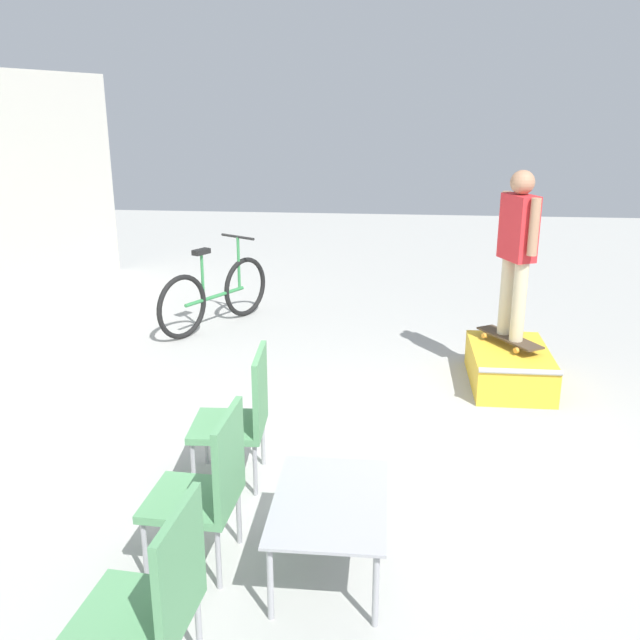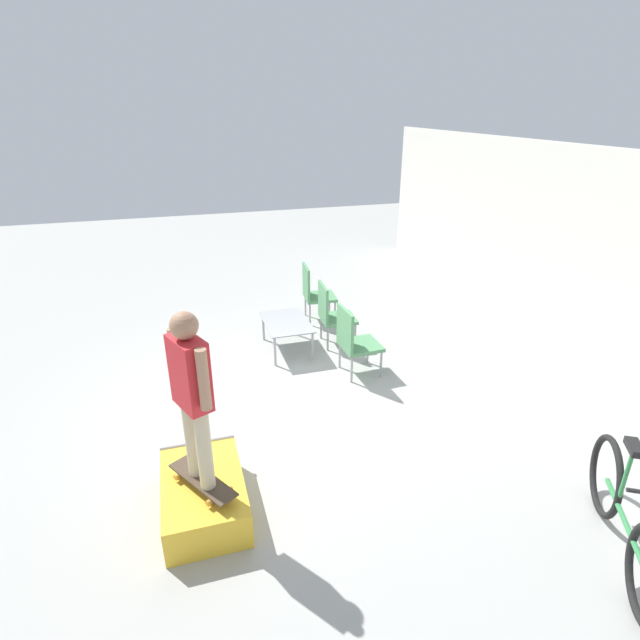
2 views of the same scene
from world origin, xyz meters
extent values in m
plane|color=#A8A8A3|center=(0.00, 0.00, 0.00)|extent=(24.00, 24.00, 0.00)
cube|color=gold|center=(1.77, -0.88, 0.18)|extent=(1.14, 0.74, 0.36)
cylinder|color=#B7B7BC|center=(1.20, -0.88, 0.36)|extent=(0.05, 0.74, 0.05)
cube|color=#473828|center=(1.88, -0.88, 0.45)|extent=(0.76, 0.57, 0.02)
cylinder|color=gold|center=(2.02, -0.65, 0.41)|extent=(0.06, 0.05, 0.05)
cylinder|color=gold|center=(2.14, -0.85, 0.41)|extent=(0.06, 0.05, 0.05)
cylinder|color=gold|center=(1.61, -0.90, 0.41)|extent=(0.06, 0.05, 0.05)
cylinder|color=gold|center=(1.73, -1.10, 0.41)|extent=(0.06, 0.05, 0.05)
cylinder|color=#C6B793|center=(1.78, -0.92, 0.84)|extent=(0.13, 0.13, 0.77)
cylinder|color=#C6B793|center=(1.98, -0.83, 0.84)|extent=(0.13, 0.13, 0.77)
cube|color=red|center=(1.88, -0.88, 1.53)|extent=(0.43, 0.33, 0.61)
cylinder|color=#A87A5B|center=(1.66, -0.97, 1.58)|extent=(0.09, 0.09, 0.52)
cylinder|color=#A87A5B|center=(2.10, -0.78, 1.58)|extent=(0.09, 0.09, 0.52)
sphere|color=#A87A5B|center=(1.88, -0.88, 1.95)|extent=(0.23, 0.23, 0.23)
cube|color=#9E9EA3|center=(-1.25, 0.62, 0.47)|extent=(1.00, 0.66, 0.02)
cylinder|color=#9E9EA3|center=(-1.70, 0.34, 0.23)|extent=(0.04, 0.04, 0.46)
cylinder|color=#9E9EA3|center=(-0.80, 0.34, 0.23)|extent=(0.04, 0.04, 0.46)
cylinder|color=#9E9EA3|center=(-1.70, 0.90, 0.23)|extent=(0.04, 0.04, 0.46)
cylinder|color=#9E9EA3|center=(-0.80, 0.90, 0.23)|extent=(0.04, 0.04, 0.46)
cylinder|color=#99999E|center=(-1.99, 1.65, 0.20)|extent=(0.03, 0.03, 0.40)
cylinder|color=#99999E|center=(-2.03, 1.21, 0.20)|extent=(0.03, 0.03, 0.40)
cube|color=#569360|center=(-2.23, 1.45, 0.42)|extent=(0.56, 0.56, 0.05)
cube|color=#569360|center=(-2.25, 1.21, 0.72)|extent=(0.52, 0.08, 0.55)
cylinder|color=#99999E|center=(-1.01, 1.65, 0.20)|extent=(0.03, 0.03, 0.40)
cylinder|color=#99999E|center=(-1.45, 1.68, 0.20)|extent=(0.03, 0.03, 0.40)
cylinder|color=#99999E|center=(-1.04, 1.21, 0.20)|extent=(0.03, 0.03, 0.40)
cylinder|color=#99999E|center=(-1.48, 1.24, 0.20)|extent=(0.03, 0.03, 0.40)
cube|color=#569360|center=(-1.25, 1.45, 0.42)|extent=(0.55, 0.55, 0.05)
cube|color=#569360|center=(-1.26, 1.21, 0.72)|extent=(0.52, 0.07, 0.55)
cylinder|color=#99999E|center=(-0.05, 1.68, 0.20)|extent=(0.03, 0.03, 0.40)
cylinder|color=#99999E|center=(-0.49, 1.66, 0.20)|extent=(0.03, 0.03, 0.40)
cylinder|color=#99999E|center=(-0.03, 1.24, 0.20)|extent=(0.03, 0.03, 0.40)
cylinder|color=#99999E|center=(-0.47, 1.22, 0.20)|extent=(0.03, 0.03, 0.40)
cube|color=#569360|center=(-0.26, 1.45, 0.42)|extent=(0.55, 0.55, 0.05)
cube|color=#569360|center=(-0.25, 1.21, 0.72)|extent=(0.52, 0.07, 0.55)
torus|color=black|center=(3.76, 2.13, 0.38)|extent=(0.69, 0.43, 0.76)
torus|color=black|center=(2.81, 2.68, 0.38)|extent=(0.69, 0.43, 0.76)
cylinder|color=#338447|center=(3.28, 2.40, 0.38)|extent=(0.88, 0.53, 0.04)
cylinder|color=#338447|center=(3.11, 2.50, 0.66)|extent=(0.04, 0.04, 0.56)
cube|color=black|center=(3.11, 2.50, 0.97)|extent=(0.24, 0.20, 0.06)
cylinder|color=#338447|center=(3.67, 2.19, 0.71)|extent=(0.04, 0.04, 0.66)
cylinder|color=black|center=(3.67, 2.19, 1.04)|extent=(0.29, 0.47, 0.03)
camera|label=1|loc=(-4.86, 0.32, 2.73)|focal=40.00mm
camera|label=2|loc=(5.52, -0.87, 3.52)|focal=28.00mm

